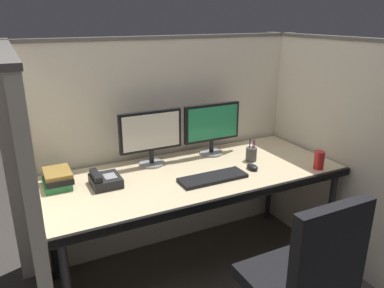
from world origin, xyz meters
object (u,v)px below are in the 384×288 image
(desk, at_px, (196,180))
(monitor_left, at_px, (151,134))
(monitor_right, at_px, (212,125))
(book_stack, at_px, (58,179))
(pen_cup, at_px, (251,154))
(desk_phone, at_px, (105,180))
(soda_can, at_px, (319,160))
(computer_mouse, at_px, (252,167))
(keyboard_main, at_px, (213,178))

(desk, xyz_separation_m, monitor_left, (-0.20, 0.27, 0.27))
(monitor_right, relative_size, book_stack, 1.95)
(pen_cup, bearing_deg, desk_phone, 176.65)
(soda_can, height_order, desk_phone, soda_can)
(book_stack, height_order, pen_cup, pen_cup)
(soda_can, height_order, book_stack, soda_can)
(desk_phone, bearing_deg, soda_can, -15.97)
(monitor_left, height_order, computer_mouse, monitor_left)
(monitor_right, height_order, desk_phone, monitor_right)
(keyboard_main, xyz_separation_m, pen_cup, (0.40, 0.16, 0.04))
(desk, relative_size, pen_cup, 11.94)
(desk, distance_m, desk_phone, 0.58)
(computer_mouse, bearing_deg, desk_phone, 168.22)
(desk_phone, bearing_deg, pen_cup, -3.35)
(keyboard_main, xyz_separation_m, computer_mouse, (0.31, 0.02, 0.01))
(computer_mouse, relative_size, pen_cup, 0.60)
(keyboard_main, distance_m, book_stack, 0.93)
(soda_can, xyz_separation_m, pen_cup, (-0.31, 0.32, -0.01))
(keyboard_main, bearing_deg, soda_can, -13.02)
(computer_mouse, height_order, pen_cup, pen_cup)
(soda_can, bearing_deg, book_stack, 162.67)
(monitor_right, xyz_separation_m, pen_cup, (0.18, -0.24, -0.17))
(book_stack, bearing_deg, soda_can, -17.33)
(monitor_left, distance_m, book_stack, 0.65)
(desk, relative_size, book_stack, 8.64)
(desk, xyz_separation_m, desk_phone, (-0.57, 0.09, 0.08))
(monitor_left, height_order, pen_cup, monitor_left)
(keyboard_main, xyz_separation_m, book_stack, (-0.87, 0.33, 0.04))
(desk, distance_m, pen_cup, 0.46)
(soda_can, bearing_deg, desk_phone, 164.03)
(keyboard_main, bearing_deg, monitor_right, 61.53)
(monitor_left, height_order, book_stack, monitor_left)
(desk, distance_m, computer_mouse, 0.38)
(keyboard_main, distance_m, soda_can, 0.73)
(keyboard_main, relative_size, soda_can, 3.52)
(desk, bearing_deg, keyboard_main, -70.00)
(desk, height_order, keyboard_main, keyboard_main)
(monitor_right, distance_m, keyboard_main, 0.50)
(desk, bearing_deg, monitor_left, 127.06)
(desk_phone, distance_m, pen_cup, 1.02)
(pen_cup, bearing_deg, computer_mouse, -122.24)
(soda_can, relative_size, desk_phone, 0.64)
(soda_can, relative_size, book_stack, 0.55)
(desk, xyz_separation_m, keyboard_main, (0.05, -0.13, 0.06))
(monitor_right, distance_m, computer_mouse, 0.44)
(monitor_right, xyz_separation_m, soda_can, (0.49, -0.56, -0.15))
(keyboard_main, xyz_separation_m, soda_can, (0.71, -0.16, 0.05))
(monitor_left, bearing_deg, soda_can, -30.39)
(monitor_left, bearing_deg, desk_phone, -153.62)
(monitor_left, bearing_deg, book_stack, -173.56)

